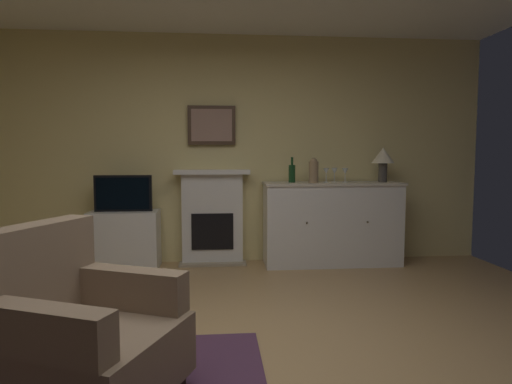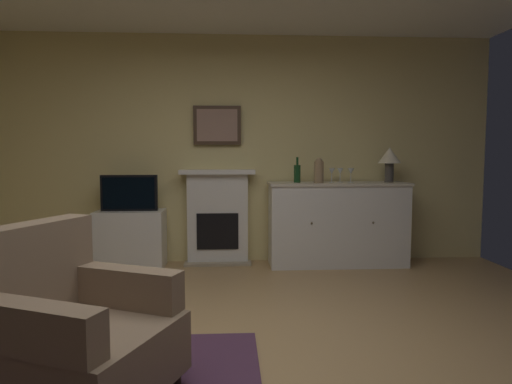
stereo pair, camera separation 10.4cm
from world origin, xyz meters
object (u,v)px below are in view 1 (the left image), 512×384
(sideboard_cabinet, at_px, (332,223))
(tv_set, at_px, (123,193))
(vase_decorative, at_px, (314,170))
(tv_cabinet, at_px, (125,240))
(wine_glass_right, at_px, (345,172))
(framed_picture, at_px, (212,125))
(wine_glass_left, at_px, (326,172))
(fireplace_unit, at_px, (212,217))
(armchair, at_px, (77,334))
(wine_bottle, at_px, (292,173))
(table_lamp, at_px, (383,158))
(wine_glass_center, at_px, (334,172))

(sideboard_cabinet, xyz_separation_m, tv_set, (-2.35, -0.01, 0.37))
(vase_decorative, bearing_deg, tv_cabinet, 178.24)
(tv_set, bearing_deg, wine_glass_right, -0.21)
(framed_picture, relative_size, wine_glass_left, 3.33)
(framed_picture, xyz_separation_m, wine_glass_right, (1.52, -0.24, -0.54))
(fireplace_unit, bearing_deg, framed_picture, 90.00)
(fireplace_unit, relative_size, armchair, 1.05)
(fireplace_unit, xyz_separation_m, wine_glass_right, (1.52, -0.19, 0.53))
(wine_glass_right, distance_m, tv_cabinet, 2.61)
(sideboard_cabinet, height_order, wine_bottle, wine_bottle)
(table_lamp, xyz_separation_m, wine_glass_center, (-0.56, 0.04, -0.16))
(wine_glass_right, bearing_deg, tv_set, 179.79)
(vase_decorative, height_order, tv_set, vase_decorative)
(wine_glass_center, bearing_deg, framed_picture, 172.59)
(framed_picture, height_order, wine_bottle, framed_picture)
(framed_picture, bearing_deg, armchair, -102.22)
(table_lamp, bearing_deg, wine_bottle, 178.68)
(fireplace_unit, relative_size, wine_glass_center, 6.67)
(sideboard_cabinet, distance_m, vase_decorative, 0.66)
(framed_picture, bearing_deg, tv_cabinet, -167.99)
(wine_glass_left, relative_size, wine_glass_right, 1.00)
(wine_bottle, distance_m, tv_set, 1.90)
(tv_cabinet, distance_m, tv_set, 0.53)
(sideboard_cabinet, relative_size, wine_bottle, 5.48)
(fireplace_unit, bearing_deg, wine_glass_right, -7.28)
(framed_picture, xyz_separation_m, wine_glass_left, (1.30, -0.23, -0.54))
(fireplace_unit, height_order, tv_set, fireplace_unit)
(framed_picture, height_order, wine_glass_right, framed_picture)
(vase_decorative, bearing_deg, wine_glass_left, 13.55)
(sideboard_cabinet, xyz_separation_m, wine_glass_center, (0.03, 0.04, 0.60))
(wine_glass_left, bearing_deg, wine_glass_center, 24.97)
(wine_glass_left, xyz_separation_m, tv_cabinet, (-2.28, 0.03, -0.75))
(armchair, bearing_deg, wine_glass_left, 54.80)
(vase_decorative, bearing_deg, sideboard_cabinet, 12.06)
(table_lamp, height_order, vase_decorative, table_lamp)
(table_lamp, bearing_deg, framed_picture, 173.56)
(framed_picture, distance_m, wine_glass_right, 1.63)
(fireplace_unit, distance_m, framed_picture, 1.07)
(armchair, bearing_deg, tv_set, 96.69)
(sideboard_cabinet, xyz_separation_m, armchair, (-2.03, -2.78, -0.10))
(fireplace_unit, relative_size, tv_set, 1.77)
(tv_cabinet, bearing_deg, tv_set, -90.00)
(framed_picture, bearing_deg, wine_glass_right, -8.95)
(fireplace_unit, height_order, sideboard_cabinet, fireplace_unit)
(framed_picture, relative_size, vase_decorative, 1.96)
(wine_glass_center, xyz_separation_m, vase_decorative, (-0.27, -0.09, 0.02))
(table_lamp, height_order, armchair, table_lamp)
(wine_bottle, height_order, wine_glass_center, wine_bottle)
(fireplace_unit, bearing_deg, wine_bottle, -9.51)
(vase_decorative, bearing_deg, tv_set, 178.87)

